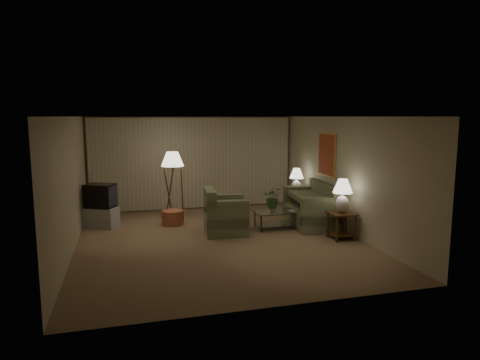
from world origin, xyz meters
name	(u,v)px	position (x,y,z in m)	size (l,w,h in m)	color
ground	(219,240)	(0.00, 0.00, 0.00)	(7.00, 7.00, 0.00)	olive
room_shell	(206,155)	(0.02, 1.51, 1.75)	(6.04, 7.02, 2.72)	#C2B895
sofa	(310,208)	(2.50, 0.71, 0.42)	(2.11, 1.39, 0.84)	#757D58
armchair	(226,216)	(0.28, 0.51, 0.42)	(1.18, 1.14, 0.84)	#757D58
side_table_near	(342,221)	(2.65, -0.64, 0.41)	(0.55, 0.55, 0.60)	#361D0E
side_table_far	(296,200)	(2.65, 1.96, 0.39)	(0.45, 0.38, 0.60)	#361D0E
table_lamp_near	(343,193)	(2.65, -0.64, 1.04)	(0.43, 0.43, 0.75)	white
table_lamp_far	(297,178)	(2.65, 1.96, 1.00)	(0.40, 0.40, 0.68)	white
coffee_table	(279,217)	(1.63, 0.61, 0.28)	(1.19, 0.65, 0.41)	silver
tv_cabinet	(101,217)	(-2.55, 1.83, 0.25)	(0.90, 0.77, 0.50)	#A8A8AB
crt_tv	(100,196)	(-2.55, 1.83, 0.79)	(0.82, 0.73, 0.58)	black
floor_lamp	(173,185)	(-0.75, 2.05, 0.94)	(0.59, 0.59, 1.80)	#361D0E
ottoman	(172,217)	(-0.83, 1.64, 0.18)	(0.54, 0.54, 0.36)	#AE583B
vase	(273,209)	(1.48, 0.61, 0.49)	(0.15, 0.15, 0.16)	white
flowers	(273,195)	(1.48, 0.61, 0.83)	(0.46, 0.40, 0.51)	#37652D
book	(290,211)	(1.88, 0.51, 0.42)	(0.18, 0.25, 0.02)	olive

